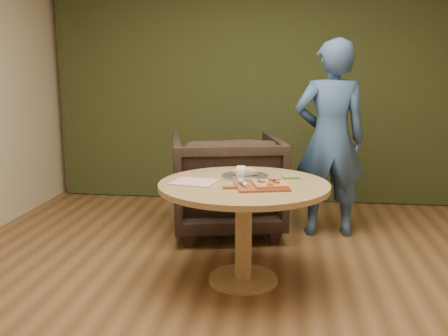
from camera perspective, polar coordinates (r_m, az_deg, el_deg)
room_shell at (r=3.00m, az=1.23°, el=8.35°), size 5.04×6.04×2.84m
curtain at (r=5.89m, az=4.16°, el=9.77°), size 4.80×0.14×2.78m
pedestal_table at (r=3.61m, az=2.27°, el=-3.88°), size 1.23×1.23×0.75m
pizza_paddle at (r=3.44m, az=4.15°, el=-2.14°), size 0.47×0.36×0.01m
flatbread_pizza at (r=3.44m, az=5.25°, el=-1.81°), size 0.27×0.27×0.04m
cutlery_roll at (r=3.43m, az=2.24°, el=-1.74°), size 0.10×0.19×0.03m
newspaper at (r=3.58m, az=-3.42°, el=-1.62°), size 0.35×0.31×0.01m
serving_tray at (r=3.76m, az=2.41°, el=-0.96°), size 0.36×0.36×0.02m
bread_roll at (r=3.75m, az=2.28°, el=-0.42°), size 0.19×0.09×0.09m
green_packet at (r=3.76m, az=7.59°, el=-1.01°), size 0.14×0.12×0.02m
armchair at (r=4.78m, az=0.27°, el=-1.22°), size 1.20×1.15×1.04m
person_standing at (r=4.72m, az=12.04°, el=3.20°), size 0.71×0.50×1.82m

